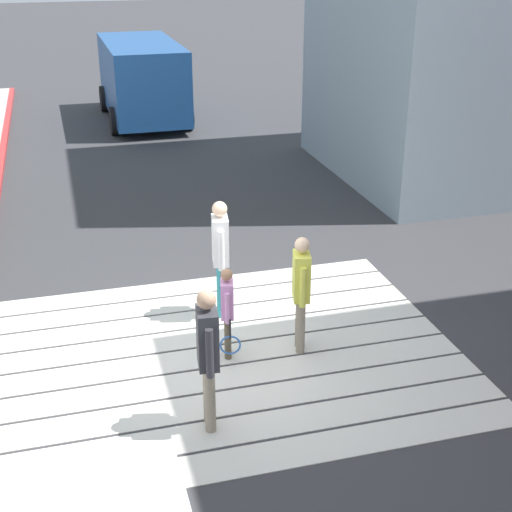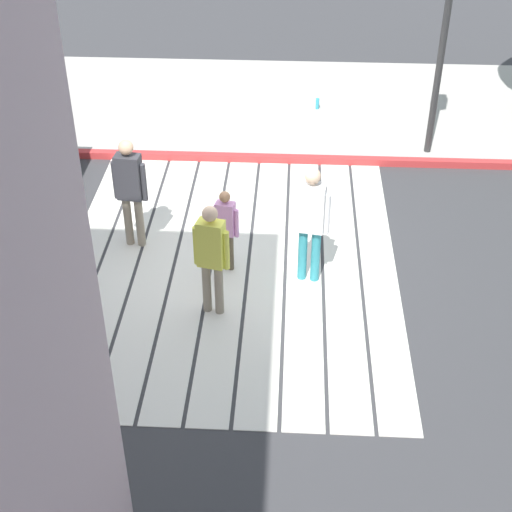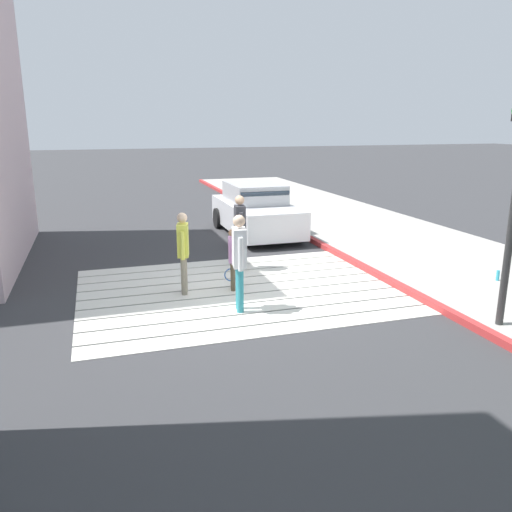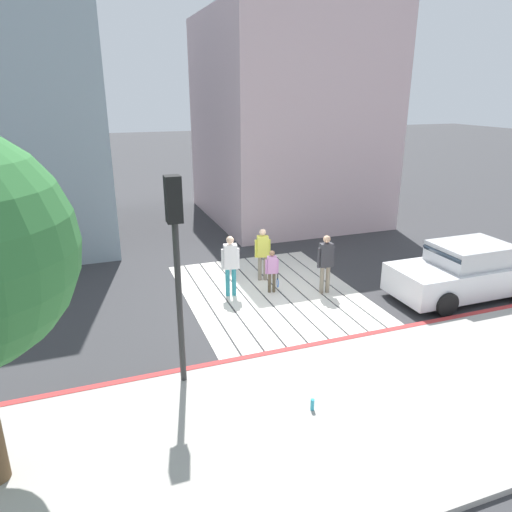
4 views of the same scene
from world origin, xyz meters
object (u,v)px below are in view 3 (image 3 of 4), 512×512
(pedestrian_adult_side, at_px, (239,256))
(pedestrian_child_with_racket, at_px, (233,256))
(pedestrian_adult_trailing, at_px, (240,227))
(water_bottle, at_px, (498,275))
(car_parked_near_curb, at_px, (256,211))
(pedestrian_adult_lead, at_px, (183,247))

(pedestrian_adult_side, height_order, pedestrian_child_with_racket, pedestrian_adult_side)
(pedestrian_adult_trailing, xyz_separation_m, pedestrian_child_with_racket, (0.56, 1.44, -0.29))
(water_bottle, height_order, pedestrian_adult_side, pedestrian_adult_side)
(water_bottle, bearing_deg, pedestrian_adult_side, -2.01)
(car_parked_near_curb, xyz_separation_m, pedestrian_adult_trailing, (1.53, 3.66, 0.29))
(car_parked_near_curb, height_order, water_bottle, car_parked_near_curb)
(car_parked_near_curb, xyz_separation_m, pedestrian_adult_lead, (3.09, 5.02, 0.24))
(pedestrian_child_with_racket, bearing_deg, pedestrian_adult_lead, -4.67)
(water_bottle, bearing_deg, pedestrian_adult_lead, -12.94)
(car_parked_near_curb, relative_size, pedestrian_adult_lead, 2.57)
(pedestrian_adult_lead, height_order, pedestrian_adult_trailing, pedestrian_adult_trailing)
(pedestrian_adult_side, relative_size, pedestrian_child_with_racket, 1.38)
(pedestrian_adult_side, bearing_deg, water_bottle, 177.99)
(pedestrian_adult_trailing, distance_m, pedestrian_adult_side, 2.74)
(pedestrian_adult_lead, height_order, pedestrian_child_with_racket, pedestrian_adult_lead)
(car_parked_near_curb, xyz_separation_m, pedestrian_adult_side, (2.28, 6.30, 0.32))
(water_bottle, relative_size, pedestrian_adult_side, 0.12)
(pedestrian_adult_side, bearing_deg, car_parked_near_curb, -109.92)
(car_parked_near_curb, distance_m, water_bottle, 7.34)
(pedestrian_adult_lead, relative_size, pedestrian_adult_trailing, 0.95)
(pedestrian_adult_side, distance_m, pedestrian_child_with_racket, 1.26)
(water_bottle, bearing_deg, pedestrian_child_with_racket, -14.40)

